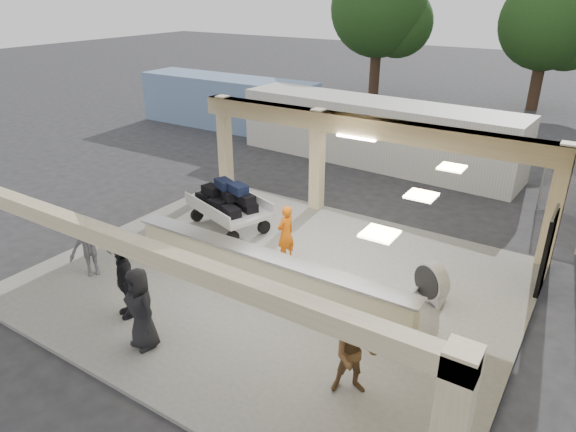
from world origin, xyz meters
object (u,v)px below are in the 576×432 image
Objects in this scene: passenger_b at (125,281)px; container_white at (374,132)px; drum_fan at (431,281)px; luggage_cart at (229,202)px; passenger_d at (141,309)px; baggage_counter at (264,271)px; passenger_c at (89,248)px; baggage_handler at (286,234)px; passenger_a at (355,355)px; container_blue at (228,102)px.

passenger_b is 13.96m from container_white.
passenger_b is at bearing -86.33° from container_white.
passenger_b reaches higher than drum_fan.
passenger_d is at bearing -50.17° from luggage_cart.
baggage_counter is 3.88m from luggage_cart.
passenger_c is 13.40m from container_white.
baggage_handler is 9.92m from container_white.
passenger_c is 0.13× the size of container_white.
drum_fan is 0.62× the size of passenger_a.
passenger_b reaches higher than passenger_c.
baggage_handler is at bearing -15.96° from passenger_c.
drum_fan is 11.25m from container_white.
luggage_cart is at bearing 128.37° from passenger_b.
passenger_c is (-3.90, -3.47, -0.02)m from baggage_handler.
baggage_counter is 1.57m from baggage_handler.
drum_fan is 0.57× the size of passenger_d.
passenger_a reaches higher than passenger_c.
passenger_d is (-0.50, -4.79, 0.10)m from baggage_handler.
luggage_cart is 0.29× the size of container_blue.
passenger_b reaches higher than baggage_counter.
container_blue is (-9.37, 1.45, -0.01)m from container_white.
container_blue is (-9.45, 15.41, 0.34)m from passenger_b.
passenger_d is (3.40, -1.33, 0.12)m from passenger_c.
passenger_a is at bearing -62.44° from drum_fan.
luggage_cart is at bearing 142.09° from baggage_counter.
baggage_counter is 4.53× the size of passenger_b.
passenger_a is at bearing -58.60° from passenger_c.
passenger_c is at bearing -35.63° from baggage_handler.
container_white is 1.21× the size of container_blue.
luggage_cart is 1.64× the size of passenger_d.
container_white reaches higher than drum_fan.
container_blue is at bearing 58.57° from passenger_c.
passenger_c is (-4.22, -1.97, 0.32)m from baggage_counter.
container_blue is at bearing 104.18° from passenger_a.
drum_fan is 0.10× the size of container_blue.
passenger_b is at bearing -126.28° from baggage_counter.
container_blue is at bearing 134.67° from passenger_d.
passenger_a is at bearing 26.35° from passenger_d.
baggage_counter is 4.12m from drum_fan.
container_white is (0.99, 8.88, 0.42)m from luggage_cart.
passenger_a is 0.16× the size of container_blue.
passenger_d is at bearing -104.00° from baggage_counter.
passenger_b is 2.36m from passenger_c.
container_blue is (-7.21, 14.68, 0.44)m from passenger_c.
drum_fan is 8.78m from passenger_c.
baggage_counter is 7.79× the size of drum_fan.
passenger_a is at bearing 59.78° from baggage_handler.
passenger_b is 0.98× the size of passenger_d.
passenger_a is (3.87, -3.60, 0.02)m from baggage_handler.
passenger_a is at bearing -30.72° from baggage_counter.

